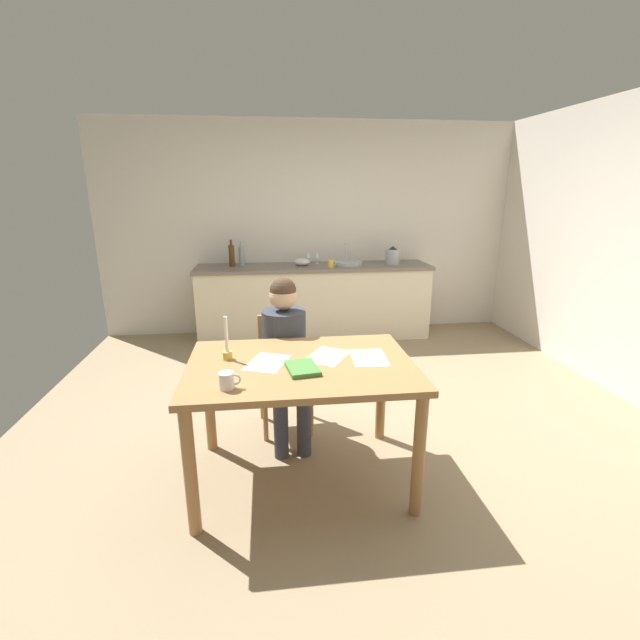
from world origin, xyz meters
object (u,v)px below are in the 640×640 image
(book_magazine, at_px, (302,368))
(teacup_on_counter, at_px, (331,264))
(wine_glass_near_sink, at_px, (317,255))
(stovetop_kettle, at_px, (393,256))
(coffee_mug, at_px, (227,381))
(mixing_bowl, at_px, (302,262))
(bottle_vinegar, at_px, (242,256))
(sink_unit, at_px, (348,263))
(bottle_oil, at_px, (232,255))
(chair_at_table, at_px, (284,366))
(person_seated, at_px, (285,349))
(candlestick, at_px, (227,348))
(wine_glass_by_kettle, at_px, (308,255))
(dining_table, at_px, (301,380))

(book_magazine, relative_size, teacup_on_counter, 2.17)
(wine_glass_near_sink, bearing_deg, stovetop_kettle, -9.21)
(coffee_mug, bearing_deg, stovetop_kettle, 60.72)
(mixing_bowl, bearing_deg, bottle_vinegar, 176.27)
(mixing_bowl, relative_size, teacup_on_counter, 1.79)
(book_magazine, xyz_separation_m, sink_unit, (0.81, 2.97, 0.11))
(bottle_oil, bearing_deg, book_magazine, -78.82)
(chair_at_table, bearing_deg, stovetop_kettle, 56.04)
(sink_unit, height_order, bottle_oil, bottle_oil)
(chair_at_table, xyz_separation_m, book_magazine, (0.08, -0.82, 0.32))
(person_seated, distance_m, sink_unit, 2.47)
(bottle_vinegar, relative_size, wine_glass_near_sink, 1.87)
(person_seated, height_order, candlestick, person_seated)
(mixing_bowl, bearing_deg, candlestick, -103.90)
(sink_unit, bearing_deg, wine_glass_by_kettle, 162.92)
(bottle_oil, distance_m, teacup_on_counter, 1.19)
(coffee_mug, height_order, sink_unit, sink_unit)
(coffee_mug, bearing_deg, teacup_on_counter, 71.97)
(wine_glass_by_kettle, bearing_deg, bottle_vinegar, -174.12)
(chair_at_table, bearing_deg, person_seated, -86.11)
(bottle_oil, xyz_separation_m, wine_glass_by_kettle, (0.93, 0.10, -0.03))
(book_magazine, distance_m, teacup_on_counter, 2.88)
(chair_at_table, height_order, coffee_mug, coffee_mug)
(book_magazine, relative_size, stovetop_kettle, 1.07)
(chair_at_table, relative_size, stovetop_kettle, 3.94)
(coffee_mug, xyz_separation_m, bottle_vinegar, (-0.07, 3.23, 0.18))
(candlestick, bearing_deg, sink_unit, 65.63)
(book_magazine, distance_m, wine_glass_near_sink, 3.16)
(person_seated, distance_m, teacup_on_counter, 2.25)
(person_seated, distance_m, mixing_bowl, 2.35)
(coffee_mug, xyz_separation_m, sink_unit, (1.21, 3.17, 0.08))
(chair_at_table, distance_m, person_seated, 0.24)
(bottle_oil, relative_size, mixing_bowl, 1.64)
(bottle_vinegar, distance_m, wine_glass_by_kettle, 0.82)
(person_seated, height_order, stovetop_kettle, person_seated)
(dining_table, distance_m, chair_at_table, 0.75)
(chair_at_table, bearing_deg, mixing_bowl, 81.51)
(chair_at_table, distance_m, candlestick, 0.80)
(sink_unit, relative_size, bottle_vinegar, 1.25)
(mixing_bowl, bearing_deg, wine_glass_by_kettle, 56.66)
(wine_glass_near_sink, bearing_deg, book_magazine, -98.04)
(candlestick, xyz_separation_m, wine_glass_by_kettle, (0.77, 2.89, 0.14))
(candlestick, height_order, teacup_on_counter, candlestick)
(bottle_oil, bearing_deg, mixing_bowl, -2.23)
(person_seated, xyz_separation_m, stovetop_kettle, (1.43, 2.29, 0.32))
(book_magazine, bearing_deg, bottle_vinegar, 89.90)
(stovetop_kettle, xyz_separation_m, wine_glass_near_sink, (-0.93, 0.15, 0.01))
(person_seated, height_order, sink_unit, person_seated)
(candlestick, xyz_separation_m, book_magazine, (0.44, -0.23, -0.06))
(person_seated, height_order, bottle_vinegar, person_seated)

